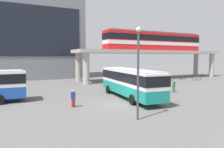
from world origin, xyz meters
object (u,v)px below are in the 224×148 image
(bus_main, at_px, (130,80))
(bicycle_black, at_px, (120,83))
(pedestrian_waiting_near_stop, at_px, (73,99))
(station_building, at_px, (11,37))
(train, at_px, (155,41))
(bicycle_red, at_px, (145,81))
(pedestrian_by_bike_rack, at_px, (174,87))
(bicycle_orange, at_px, (170,79))
(bicycle_silver, at_px, (197,79))
(bicycle_blue, at_px, (146,82))
(bicycle_brown, at_px, (182,78))

(bus_main, distance_m, bicycle_black, 10.70)
(pedestrian_waiting_near_stop, bearing_deg, station_building, 99.40)
(station_building, height_order, train, station_building)
(bicycle_red, bearing_deg, train, 40.36)
(bicycle_red, relative_size, pedestrian_waiting_near_stop, 1.13)
(bicycle_black, relative_size, pedestrian_by_bike_rack, 1.06)
(bicycle_orange, xyz_separation_m, bicycle_silver, (4.96, -2.00, 0.00))
(train, height_order, bicycle_blue, train)
(bicycle_red, bearing_deg, bicycle_blue, -118.14)
(bicycle_orange, xyz_separation_m, pedestrian_waiting_near_stop, (-22.09, -12.20, 0.38))
(bus_main, xyz_separation_m, bicycle_blue, (8.76, 9.24, -1.63))
(train, relative_size, bicycle_silver, 12.79)
(bicycle_red, bearing_deg, pedestrian_by_bike_rack, -104.43)
(train, relative_size, bicycle_orange, 12.86)
(bicycle_red, height_order, pedestrian_by_bike_rack, pedestrian_by_bike_rack)
(station_building, bearing_deg, train, -26.85)
(bicycle_orange, relative_size, pedestrian_by_bike_rack, 1.10)
(bicycle_orange, height_order, pedestrian_waiting_near_stop, pedestrian_waiting_near_stop)
(pedestrian_waiting_near_stop, bearing_deg, bicycle_black, 45.89)
(bicycle_blue, relative_size, pedestrian_waiting_near_stop, 1.09)
(bus_main, height_order, bicycle_blue, bus_main)
(bicycle_brown, height_order, bicycle_red, same)
(bicycle_silver, bearing_deg, bicycle_orange, 158.07)
(train, bearing_deg, bicycle_silver, -50.51)
(pedestrian_by_bike_rack, bearing_deg, bicycle_red, 75.57)
(train, xyz_separation_m, bicycle_orange, (0.33, -4.42, -7.47))
(bicycle_red, xyz_separation_m, bicycle_silver, (10.80, -1.73, 0.00))
(pedestrian_waiting_near_stop, bearing_deg, bicycle_silver, 20.68)
(bicycle_blue, bearing_deg, bicycle_black, 173.59)
(bicycle_orange, bearing_deg, station_building, 146.45)
(train, relative_size, bicycle_red, 12.60)
(train, distance_m, bus_main, 22.16)
(bicycle_silver, bearing_deg, bicycle_black, 176.67)
(bus_main, bearing_deg, bicycle_brown, 30.67)
(bicycle_silver, bearing_deg, bus_main, -156.46)
(pedestrian_by_bike_rack, bearing_deg, bicycle_brown, 41.52)
(train, bearing_deg, bicycle_orange, -85.70)
(bus_main, distance_m, pedestrian_by_bike_rack, 7.03)
(bicycle_blue, bearing_deg, bicycle_silver, -2.06)
(train, distance_m, bicycle_blue, 11.43)
(train, relative_size, bicycle_brown, 12.70)
(train, distance_m, pedestrian_waiting_near_stop, 28.29)
(bus_main, distance_m, pedestrian_waiting_near_stop, 7.03)
(station_building, relative_size, bicycle_red, 15.99)
(station_building, height_order, pedestrian_by_bike_rack, station_building)
(bicycle_brown, relative_size, bicycle_black, 1.05)
(pedestrian_by_bike_rack, bearing_deg, bicycle_black, 107.23)
(station_building, height_order, bicycle_red, station_building)
(bicycle_red, bearing_deg, bicycle_orange, 2.58)
(bus_main, bearing_deg, pedestrian_by_bike_rack, 4.60)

